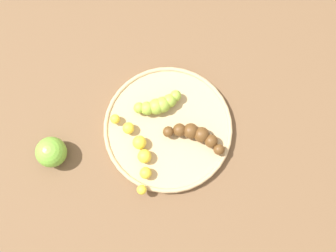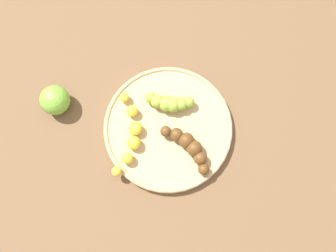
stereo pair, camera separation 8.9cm
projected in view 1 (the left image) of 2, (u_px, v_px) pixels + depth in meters
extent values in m
plane|color=brown|center=(168.00, 130.00, 0.93)|extent=(2.40, 2.40, 0.00)
cylinder|color=tan|center=(168.00, 129.00, 0.92)|extent=(0.29, 0.29, 0.02)
torus|color=tan|center=(168.00, 128.00, 0.91)|extent=(0.29, 0.29, 0.01)
sphere|color=#593819|center=(219.00, 149.00, 0.88)|extent=(0.02, 0.02, 0.02)
sphere|color=#593819|center=(211.00, 141.00, 0.88)|extent=(0.03, 0.03, 0.03)
sphere|color=#593819|center=(202.00, 135.00, 0.89)|extent=(0.04, 0.04, 0.04)
sphere|color=#593819|center=(191.00, 131.00, 0.89)|extent=(0.04, 0.04, 0.04)
sphere|color=#593819|center=(179.00, 130.00, 0.89)|extent=(0.03, 0.03, 0.03)
sphere|color=#593819|center=(168.00, 132.00, 0.89)|extent=(0.02, 0.02, 0.02)
sphere|color=#8CAD38|center=(139.00, 108.00, 0.90)|extent=(0.03, 0.03, 0.03)
sphere|color=#8CAD38|center=(147.00, 108.00, 0.90)|extent=(0.03, 0.03, 0.03)
sphere|color=#8CAD38|center=(155.00, 107.00, 0.90)|extent=(0.04, 0.04, 0.04)
sphere|color=#8CAD38|center=(163.00, 105.00, 0.90)|extent=(0.04, 0.04, 0.04)
sphere|color=#8CAD38|center=(170.00, 101.00, 0.90)|extent=(0.03, 0.03, 0.03)
sphere|color=#8CAD38|center=(176.00, 96.00, 0.90)|extent=(0.03, 0.03, 0.03)
sphere|color=yellow|center=(142.00, 190.00, 0.86)|extent=(0.02, 0.02, 0.02)
sphere|color=yellow|center=(146.00, 173.00, 0.87)|extent=(0.03, 0.03, 0.03)
sphere|color=yellow|center=(144.00, 156.00, 0.88)|extent=(0.03, 0.03, 0.03)
sphere|color=yellow|center=(139.00, 141.00, 0.88)|extent=(0.03, 0.03, 0.03)
sphere|color=yellow|center=(128.00, 128.00, 0.89)|extent=(0.03, 0.03, 0.03)
sphere|color=yellow|center=(115.00, 119.00, 0.90)|extent=(0.02, 0.02, 0.02)
sphere|color=#72B238|center=(51.00, 152.00, 0.88)|extent=(0.07, 0.07, 0.07)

